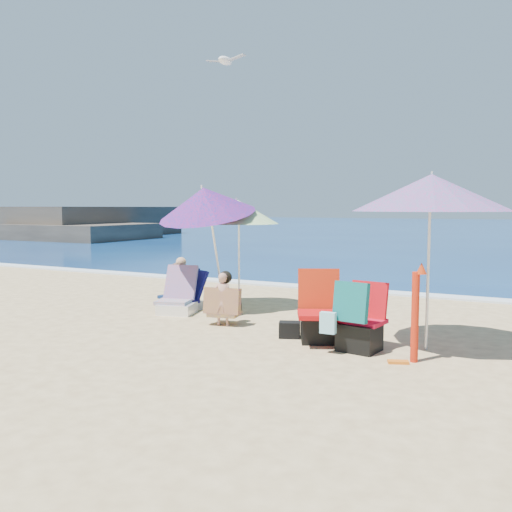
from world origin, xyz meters
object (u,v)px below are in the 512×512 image
at_px(umbrella_striped, 238,212).
at_px(chair_navy, 187,299).
at_px(camp_chair_left, 321,320).
at_px(person_center, 223,299).
at_px(furled_umbrella, 416,308).
at_px(camp_chair_right, 358,325).
at_px(chair_rainbow, 177,301).
at_px(seagull, 225,61).
at_px(person_left, 178,284).
at_px(umbrella_turquoise, 431,193).
at_px(umbrella_blue, 206,202).

bearing_deg(umbrella_striped, chair_navy, -142.16).
height_order(camp_chair_left, person_center, camp_chair_left).
height_order(furled_umbrella, camp_chair_right, furled_umbrella).
bearing_deg(chair_rainbow, seagull, 57.69).
bearing_deg(camp_chair_right, furled_umbrella, -12.78).
height_order(camp_chair_right, person_left, camp_chair_right).
xyz_separation_m(camp_chair_left, seagull, (-2.46, 1.61, 4.16)).
distance_m(umbrella_turquoise, camp_chair_right, 1.96).
distance_m(umbrella_striped, person_center, 2.05).
distance_m(person_left, seagull, 4.16).
bearing_deg(camp_chair_left, chair_navy, 159.19).
bearing_deg(umbrella_turquoise, seagull, 161.69).
height_order(umbrella_turquoise, person_center, umbrella_turquoise).
distance_m(camp_chair_left, person_left, 3.63).
distance_m(chair_navy, camp_chair_left, 3.22).
bearing_deg(camp_chair_left, person_center, 170.70).
bearing_deg(camp_chair_right, person_left, 158.22).
bearing_deg(chair_navy, umbrella_blue, 13.38).
bearing_deg(chair_rainbow, umbrella_blue, 53.80).
bearing_deg(umbrella_striped, camp_chair_left, -37.06).
bearing_deg(umbrella_striped, camp_chair_right, -34.09).
xyz_separation_m(umbrella_striped, umbrella_blue, (-0.38, -0.49, 0.18)).
relative_size(chair_rainbow, camp_chair_left, 0.85).
bearing_deg(furled_umbrella, umbrella_turquoise, 89.22).
height_order(camp_chair_right, person_center, camp_chair_right).
distance_m(umbrella_blue, furled_umbrella, 4.51).
distance_m(camp_chair_right, person_center, 2.39).
height_order(umbrella_blue, furled_umbrella, umbrella_blue).
bearing_deg(person_left, umbrella_blue, -10.03).
bearing_deg(umbrella_turquoise, furled_umbrella, -90.78).
distance_m(furled_umbrella, seagull, 5.74).
bearing_deg(umbrella_striped, person_center, -69.49).
bearing_deg(umbrella_blue, person_left, 169.97).
xyz_separation_m(umbrella_turquoise, camp_chair_left, (-1.36, -0.34, -1.74)).
relative_size(furled_umbrella, person_center, 1.42).
height_order(furled_umbrella, chair_rainbow, furled_umbrella).
bearing_deg(umbrella_turquoise, person_left, 167.93).
bearing_deg(chair_rainbow, umbrella_striped, 52.93).
relative_size(camp_chair_left, person_center, 1.18).
bearing_deg(chair_navy, seagull, 39.96).
bearing_deg(person_left, camp_chair_right, -21.78).
bearing_deg(seagull, camp_chair_right, -31.01).
bearing_deg(camp_chair_left, umbrella_turquoise, 14.18).
distance_m(umbrella_blue, chair_navy, 1.81).
distance_m(umbrella_striped, chair_rainbow, 1.94).
bearing_deg(chair_navy, chair_rainbow, -84.26).
bearing_deg(camp_chair_right, person_center, 167.64).
xyz_separation_m(umbrella_blue, camp_chair_left, (2.65, -1.23, -1.66)).
bearing_deg(umbrella_blue, chair_rainbow, -126.20).
bearing_deg(chair_navy, umbrella_striped, 37.84).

